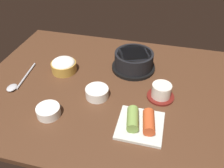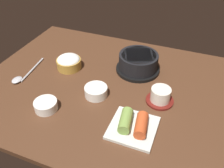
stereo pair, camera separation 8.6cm
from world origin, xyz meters
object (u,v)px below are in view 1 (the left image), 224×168
side_bowl_near (48,111)px  kimchi_plate (140,123)px  tea_cup_with_saucer (161,92)px  banchan_cup_center (97,92)px  stone_pot (134,61)px  spoon (17,83)px  rice_bowl (64,65)px

side_bowl_near → kimchi_plate: bearing=4.4°
tea_cup_with_saucer → banchan_cup_center: size_ratio=1.17×
banchan_cup_center → stone_pot: bearing=65.4°
stone_pot → banchan_cup_center: stone_pot is taller
side_bowl_near → spoon: bearing=148.3°
rice_bowl → side_bowl_near: size_ratio=1.30×
rice_bowl → kimchi_plate: bearing=-32.4°
tea_cup_with_saucer → kimchi_plate: bearing=-107.7°
spoon → kimchi_plate: bearing=-10.9°
stone_pot → tea_cup_with_saucer: stone_pot is taller
rice_bowl → kimchi_plate: 41.84cm
tea_cup_with_saucer → side_bowl_near: tea_cup_with_saucer is taller
rice_bowl → banchan_cup_center: bearing=-33.8°
rice_bowl → kimchi_plate: rice_bowl is taller
tea_cup_with_saucer → banchan_cup_center: bearing=-166.9°
stone_pot → tea_cup_with_saucer: (12.77, -15.69, -1.24)cm
kimchi_plate → side_bowl_near: 30.30cm
rice_bowl → tea_cup_with_saucer: 40.85cm
kimchi_plate → spoon: size_ratio=0.73×
tea_cup_with_saucer → spoon: 54.71cm
banchan_cup_center → spoon: bearing=-178.4°
kimchi_plate → rice_bowl: bearing=147.6°
banchan_cup_center → kimchi_plate: 20.22cm
banchan_cup_center → spoon: banchan_cup_center is taller
rice_bowl → banchan_cup_center: size_ratio=1.23×
side_bowl_near → rice_bowl: bearing=101.6°
banchan_cup_center → spoon: size_ratio=0.42×
stone_pot → rice_bowl: stone_pot is taller
spoon → side_bowl_near: bearing=-31.7°
banchan_cup_center → kimchi_plate: size_ratio=0.58×
banchan_cup_center → side_bowl_near: (-12.86, -12.73, -0.19)cm
stone_pot → tea_cup_with_saucer: bearing=-50.9°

